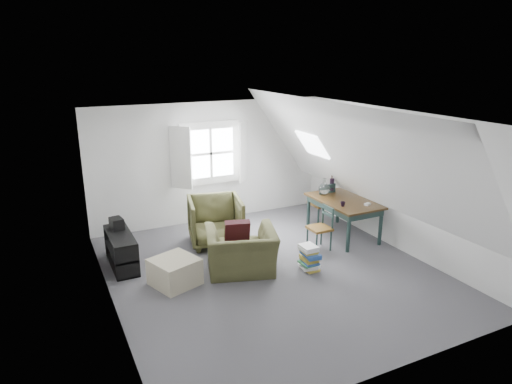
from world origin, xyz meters
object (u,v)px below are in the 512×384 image
armchair_far (216,243)px  media_shelf (122,252)px  dining_chair_near (321,227)px  ottoman (175,272)px  dining_chair_far (322,203)px  dining_table (344,205)px  magazine_stack (309,258)px  armchair_near (241,271)px

armchair_far → media_shelf: 1.80m
dining_chair_near → media_shelf: (-3.38, 0.84, -0.16)m
ottoman → dining_chair_far: bearing=18.1°
dining_chair_far → media_shelf: bearing=9.9°
dining_chair_near → media_shelf: dining_chair_near is taller
armchair_far → dining_table: bearing=-4.9°
armchair_far → magazine_stack: 1.98m
ottoman → armchair_near: bearing=-3.1°
armchair_far → ottoman: armchair_far is taller
dining_chair_far → media_shelf: dining_chair_far is taller
dining_table → armchair_far: bearing=157.9°
ottoman → dining_chair_far: size_ratio=0.68×
armchair_near → ottoman: size_ratio=1.76×
ottoman → dining_table: (3.49, 0.46, 0.43)m
dining_chair_near → magazine_stack: size_ratio=1.91×
armchair_far → ottoman: size_ratio=1.56×
dining_chair_far → magazine_stack: size_ratio=2.19×
dining_table → dining_chair_near: size_ratio=1.84×
armchair_far → dining_table: 2.54m
armchair_near → dining_chair_near: dining_chair_near is taller
armchair_near → armchair_far: (0.06, 1.27, 0.00)m
dining_chair_far → dining_chair_near: bearing=62.8°
magazine_stack → armchair_near: bearing=157.4°
armchair_near → dining_chair_near: size_ratio=1.38×
armchair_far → magazine_stack: size_ratio=2.32×
dining_chair_far → dining_table: bearing=100.5°
armchair_near → dining_chair_near: 1.73m
media_shelf → magazine_stack: 3.11m
armchair_near → ottoman: (-1.09, 0.06, 0.21)m
magazine_stack → dining_table: bearing=34.9°
media_shelf → magazine_stack: media_shelf is taller
dining_chair_near → media_shelf: bearing=-125.6°
armchair_far → dining_chair_far: (2.31, -0.09, 0.48)m
armchair_near → dining_chair_far: bearing=-135.8°
armchair_near → ottoman: 1.11m
dining_table → media_shelf: bearing=168.6°
armchair_far → dining_chair_near: 1.99m
magazine_stack → dining_chair_near: bearing=44.5°
ottoman → magazine_stack: 2.18m
armchair_near → media_shelf: (-1.71, 1.04, 0.26)m
media_shelf → magazine_stack: bearing=-32.3°
armchair_near → media_shelf: media_shelf is taller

